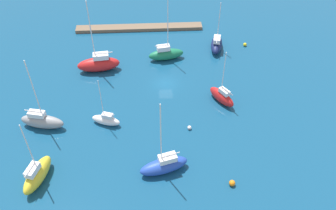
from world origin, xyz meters
The scene contains 13 objects.
water centered at (0.00, 0.00, 0.00)m, with size 160.00×160.00×0.00m, color navy.
pier_dock centered at (4.86, -19.37, 0.36)m, with size 27.65×2.39×0.72m, color brown.
sailboat_red_far_north centered at (12.33, -4.72, 1.52)m, with size 8.11×3.59×14.17m.
sailboat_gray_inner_mooring centered at (19.96, 9.78, 1.32)m, with size 7.29×3.50×12.87m.
sailboat_white_mid_basin centered at (9.99, 9.70, 0.91)m, with size 4.91×2.93×8.78m.
sailboat_yellow_lone_south centered at (18.47, 20.17, 1.39)m, with size 3.86×6.75×10.58m.
sailboat_navy_outer_mooring centered at (-10.88, -10.71, 1.21)m, with size 3.62×6.85×10.01m.
sailboat_green_along_channel centered at (-0.42, -7.67, 1.27)m, with size 7.14×3.26×12.83m.
sailboat_blue_far_south centered at (1.21, 19.41, 1.20)m, with size 7.27×4.05×12.82m.
sailboat_red_by_breakwater centered at (-9.25, 5.45, 1.22)m, with size 4.36×5.49×9.97m.
mooring_buoy_white centered at (-3.15, 11.60, 0.33)m, with size 0.65×0.65×0.65m, color white.
mooring_buoy_orange centered at (-7.89, 22.39, 0.43)m, with size 0.86×0.86×0.86m, color orange.
mooring_buoy_yellow centered at (-16.98, -11.42, 0.36)m, with size 0.71×0.71×0.71m, color yellow.
Camera 1 is at (2.38, 50.30, 40.93)m, focal length 38.14 mm.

